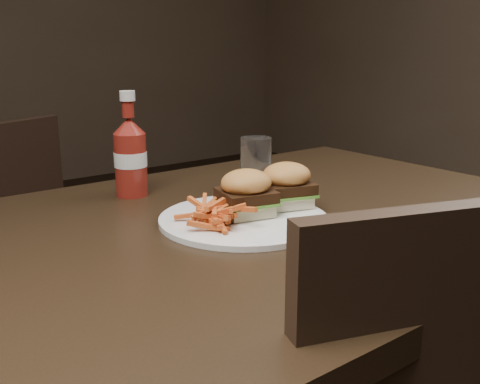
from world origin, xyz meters
TOP-DOWN VIEW (x-y plane):
  - dining_table at (0.00, 0.00)m, footprint 1.20×0.80m
  - plate at (-0.02, -0.01)m, footprint 0.28×0.28m
  - sandwich_half_a at (-0.01, -0.00)m, footprint 0.09×0.09m
  - sandwich_half_b at (0.08, -0.00)m, footprint 0.09×0.09m
  - fries_pile at (-0.08, -0.01)m, footprint 0.12×0.12m
  - ketchup_bottle at (-0.08, 0.26)m, footprint 0.07×0.07m
  - tumbler at (0.14, 0.15)m, footprint 0.08×0.08m

SIDE VIEW (x-z plane):
  - dining_table at x=0.00m, z-range 0.71..0.75m
  - plate at x=-0.02m, z-range 0.75..0.76m
  - sandwich_half_a at x=-0.01m, z-range 0.76..0.78m
  - sandwich_half_b at x=0.08m, z-range 0.76..0.78m
  - fries_pile at x=-0.08m, z-range 0.76..0.80m
  - tumbler at x=0.14m, z-range 0.76..0.85m
  - ketchup_bottle at x=-0.08m, z-range 0.75..0.87m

